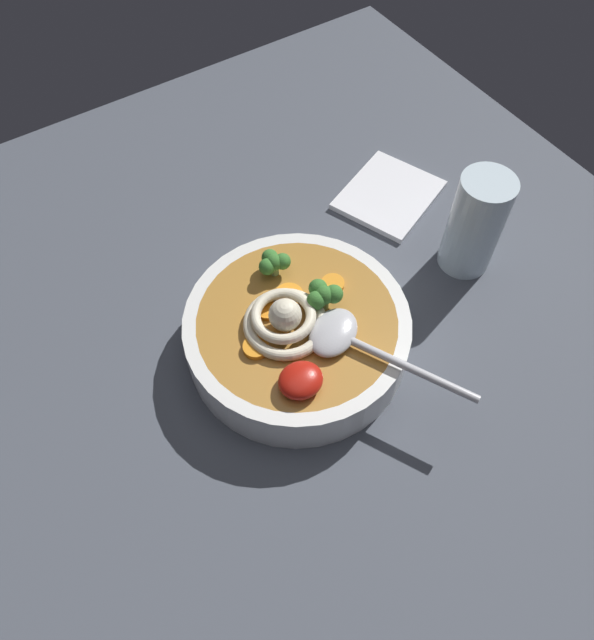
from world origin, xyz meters
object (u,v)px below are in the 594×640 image
soup_bowl (297,333)px  drinking_glass (475,224)px  soup_spoon (346,338)px  folded_napkin (389,195)px  noodle_pile (287,318)px

soup_bowl → drinking_glass: (-23.08, 0.67, 3.55)cm
soup_spoon → drinking_glass: bearing=73.8°
folded_napkin → drinking_glass: bearing=94.3°
soup_bowl → soup_spoon: (-2.53, 4.83, 3.35)cm
soup_bowl → noodle_pile: 3.90cm
soup_spoon → noodle_pile: bearing=-170.5°
noodle_pile → drinking_glass: 24.27cm
soup_bowl → noodle_pile: bearing=-2.8°
folded_napkin → noodle_pile: bearing=27.8°
drinking_glass → folded_napkin: drinking_glass is taller
noodle_pile → soup_spoon: 6.15cm
soup_bowl → folded_napkin: size_ratio=1.91×
soup_bowl → soup_spoon: 6.40cm
drinking_glass → noodle_pile: bearing=-1.7°
noodle_pile → soup_spoon: bearing=127.2°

